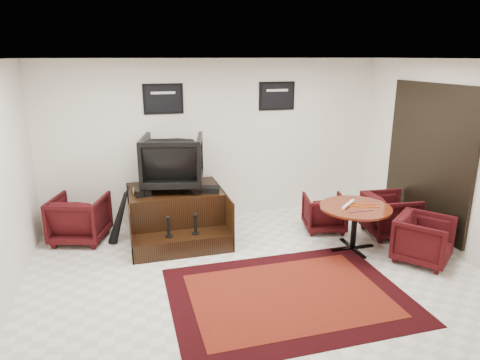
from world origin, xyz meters
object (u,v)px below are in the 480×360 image
Objects in this scene: table_chair_window at (390,213)px; table_chair_corner at (424,237)px; meeting_table at (355,212)px; table_chair_back at (324,211)px; shine_chair at (173,159)px; armchair_side at (80,216)px; shine_podium at (176,215)px.

table_chair_window is 1.03× the size of table_chair_corner.
meeting_table is at bearing 101.09° from table_chair_corner.
shine_chair is at bearing -0.55° from table_chair_back.
shine_chair is 1.72m from armchair_side.
shine_chair is 2.66m from table_chair_back.
shine_chair is 1.27× the size of table_chair_window.
table_chair_window is at bearing -175.46° from armchair_side.
table_chair_back is at bearing -10.37° from shine_podium.
table_chair_window is (4.86, -1.12, -0.03)m from armchair_side.
table_chair_back is (2.42, -0.59, -0.92)m from shine_chair.
meeting_table is (4.00, -1.46, 0.20)m from armchair_side.
table_chair_window is (3.37, -1.06, -0.87)m from shine_chair.
shine_chair is 3.93m from table_chair_corner.
shine_podium is at bearing 102.61° from shine_chair.
shine_chair reaches higher than armchair_side.
table_chair_window is at bearing 44.59° from table_chair_corner.
shine_podium is 2.46m from table_chair_back.
meeting_table is (2.51, -1.40, -0.65)m from shine_chair.
armchair_side is 1.07× the size of table_chair_window.
shine_chair reaches higher than table_chair_window.
shine_podium reaches higher than table_chair_corner.
armchair_side is at bearing 159.97° from meeting_table.
shine_chair is 1.45× the size of table_chair_back.
meeting_table is 1.43× the size of table_chair_corner.
table_chair_window is at bearing 167.14° from table_chair_back.
shine_podium is 1.90× the size of armchair_side.
armchair_side is 4.26m from meeting_table.
meeting_table is 1.39× the size of table_chair_window.
shine_chair is 3.63m from table_chair_window.
shine_podium is at bearing 153.53° from meeting_table.
table_chair_window reaches higher than table_chair_corner.
shine_chair reaches higher than shine_podium.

